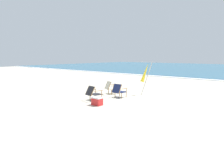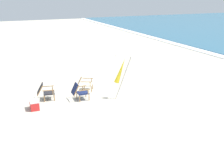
% 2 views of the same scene
% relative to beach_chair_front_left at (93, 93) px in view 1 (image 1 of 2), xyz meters
% --- Properties ---
extents(ground_plane, '(80.00, 80.00, 0.00)m').
position_rel_beach_chair_front_left_xyz_m(ground_plane, '(1.66, 1.29, -0.42)').
color(ground_plane, beige).
extents(surf_band, '(80.00, 1.10, 0.06)m').
position_rel_beach_chair_front_left_xyz_m(surf_band, '(1.66, 13.88, -0.39)').
color(surf_band, white).
rests_on(surf_band, ground).
extents(beach_chair_front_left, '(0.69, 0.84, 0.78)m').
position_rel_beach_chair_front_left_xyz_m(beach_chair_front_left, '(0.00, 0.00, 0.00)').
color(beach_chair_front_left, '#28282D').
rests_on(beach_chair_front_left, ground).
extents(beach_chair_far_center, '(0.60, 0.74, 0.80)m').
position_rel_beach_chair_front_left_xyz_m(beach_chair_far_center, '(0.62, 1.40, 0.00)').
color(beach_chair_far_center, '#19234C').
rests_on(beach_chair_far_center, ground).
extents(beach_chair_front_right, '(0.84, 0.90, 0.80)m').
position_rel_beach_chair_front_left_xyz_m(beach_chair_front_right, '(-0.46, 1.99, 0.01)').
color(beach_chair_front_right, beige).
rests_on(beach_chair_front_right, ground).
extents(umbrella_furled_yellow, '(0.56, 0.68, 2.03)m').
position_rel_beach_chair_front_left_xyz_m(umbrella_furled_yellow, '(1.28, 3.14, 0.90)').
color(umbrella_furled_yellow, '#B7B2A8').
rests_on(umbrella_furled_yellow, ground).
extents(cooler_box, '(0.49, 0.35, 0.40)m').
position_rel_beach_chair_front_left_xyz_m(cooler_box, '(0.85, -0.60, -0.22)').
color(cooler_box, red).
rests_on(cooler_box, ground).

